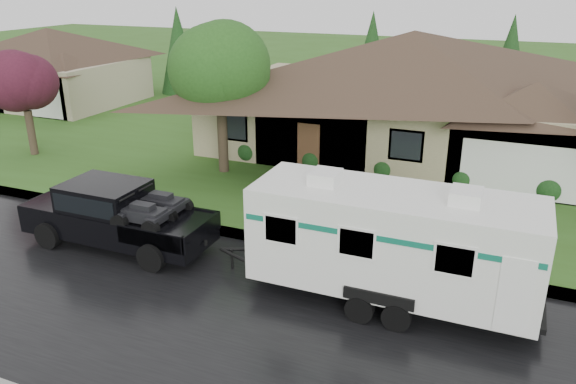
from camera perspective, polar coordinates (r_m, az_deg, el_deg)
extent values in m
plane|color=#31581B|center=(16.49, -5.02, -8.27)|extent=(140.00, 140.00, 0.00)
cube|color=black|center=(15.00, -8.59, -11.65)|extent=(140.00, 8.00, 0.01)
cube|color=gray|center=(18.24, -1.78, -4.88)|extent=(140.00, 0.50, 0.15)
cube|color=#31581B|center=(29.59, 8.45, 5.20)|extent=(140.00, 26.00, 0.15)
cube|color=gray|center=(27.85, 12.10, 7.31)|extent=(18.00, 10.00, 3.00)
pyramid|color=#3D2B21|center=(27.20, 12.78, 15.72)|extent=(19.44, 10.80, 2.60)
cube|color=gray|center=(24.57, 23.13, 3.88)|extent=(5.76, 4.00, 2.70)
cube|color=tan|center=(41.16, -22.67, 10.39)|extent=(10.00, 8.00, 2.80)
pyramid|color=#3D2B21|center=(40.76, -23.36, 15.07)|extent=(10.80, 8.64, 2.00)
cube|color=tan|center=(37.70, -21.45, 9.49)|extent=(3.20, 4.00, 2.52)
cylinder|color=#382B1E|center=(24.15, -6.64, 5.29)|extent=(0.43, 0.43, 2.79)
sphere|color=#2B611F|center=(23.51, -6.96, 12.46)|extent=(3.85, 3.85, 3.85)
cylinder|color=#382B1E|center=(29.10, -24.62, 5.51)|extent=(0.36, 0.36, 2.09)
sphere|color=#4D1829|center=(28.64, -25.32, 9.92)|extent=(2.89, 2.89, 2.89)
sphere|color=#143814|center=(25.71, -4.09, 4.28)|extent=(1.00, 1.00, 1.00)
sphere|color=#143814|center=(24.51, 2.53, 3.47)|extent=(1.00, 1.00, 1.00)
sphere|color=#143814|center=(23.68, 9.71, 2.54)|extent=(1.00, 1.00, 1.00)
sphere|color=#143814|center=(23.24, 17.27, 1.51)|extent=(1.00, 1.00, 1.00)
sphere|color=#143814|center=(23.23, 24.97, 0.44)|extent=(1.00, 1.00, 1.00)
cube|color=black|center=(18.53, -16.88, -2.94)|extent=(6.15, 2.05, 0.88)
cube|color=black|center=(19.88, -22.04, -1.10)|extent=(1.64, 2.00, 0.36)
cube|color=black|center=(18.49, -18.12, -0.49)|extent=(2.46, 1.93, 0.92)
cube|color=black|center=(18.47, -18.14, -0.34)|extent=(2.26, 1.97, 0.56)
cube|color=black|center=(17.34, -11.92, -3.40)|extent=(2.26, 1.95, 0.06)
cylinder|color=black|center=(19.27, -23.15, -4.05)|extent=(0.86, 0.33, 0.86)
cylinder|color=black|center=(20.57, -19.27, -1.93)|extent=(0.86, 0.33, 0.86)
cylinder|color=black|center=(16.86, -13.67, -6.46)|extent=(0.86, 0.33, 0.86)
cylinder|color=black|center=(18.33, -10.04, -3.85)|extent=(0.86, 0.33, 0.86)
cube|color=white|center=(14.53, 10.59, -4.74)|extent=(7.18, 2.46, 2.51)
cube|color=black|center=(15.19, 10.24, -9.53)|extent=(7.59, 1.23, 0.14)
cube|color=#0E644C|center=(14.30, 10.74, -2.74)|extent=(7.03, 2.48, 0.14)
cube|color=white|center=(14.42, 3.81, 1.51)|extent=(0.72, 0.82, 0.33)
cube|color=white|center=(13.78, 17.64, -0.42)|extent=(0.72, 0.82, 0.33)
cylinder|color=black|center=(14.29, 7.27, -11.71)|extent=(0.72, 0.25, 0.72)
cylinder|color=black|center=(16.33, 9.60, -7.38)|extent=(0.72, 0.25, 0.72)
cylinder|color=black|center=(14.13, 10.96, -12.38)|extent=(0.72, 0.25, 0.72)
cylinder|color=black|center=(16.18, 12.80, -7.90)|extent=(0.72, 0.25, 0.72)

